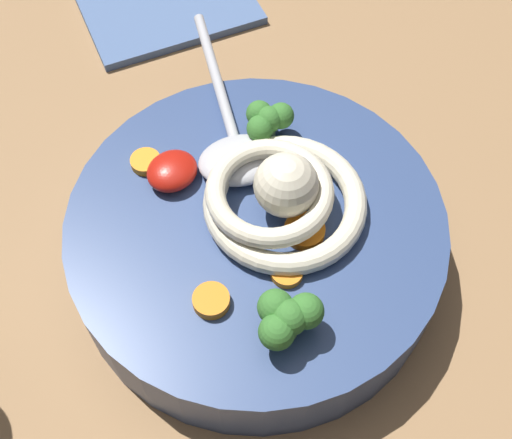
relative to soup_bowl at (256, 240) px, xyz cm
name	(u,v)px	position (x,y,z in cm)	size (l,w,h in cm)	color
table_slab	(239,302)	(2.70, 0.81, -5.06)	(101.02, 101.02, 4.41)	#936D47
soup_bowl	(256,240)	(0.00, 0.00, 0.00)	(26.08, 26.08, 5.54)	#334775
noodle_pile	(279,194)	(-1.80, 0.38, 4.21)	(12.21, 11.97, 4.91)	beige
soup_spoon	(236,145)	(-3.25, -4.98, 3.48)	(12.25, 16.26, 1.60)	#B7B7BC
chili_sauce_dollop	(172,171)	(1.44, -6.62, 3.51)	(3.69, 3.33, 1.66)	#B2190F
broccoli_floret_beside_chili	(287,317)	(4.69, 6.85, 4.81)	(4.30, 3.70, 3.40)	#7A9E60
broccoli_floret_front	(267,120)	(-5.82, -4.33, 4.53)	(3.74, 3.21, 2.95)	#7A9E60
carrot_slice_rear	(211,301)	(6.44, 2.19, 3.05)	(2.35, 2.35, 0.74)	orange
carrot_slice_extra_b	(287,272)	(1.72, 4.30, 2.96)	(2.10, 2.10, 0.57)	orange
carrot_slice_far	(304,231)	(-1.39, 3.10, 3.01)	(2.76, 2.76, 0.67)	orange
carrot_slice_near_spoon	(146,162)	(1.94, -8.90, 2.99)	(2.16, 2.16, 0.62)	orange
folded_napkin	(169,7)	(-14.26, -24.73, -2.46)	(15.88, 10.92, 0.80)	#4C6693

